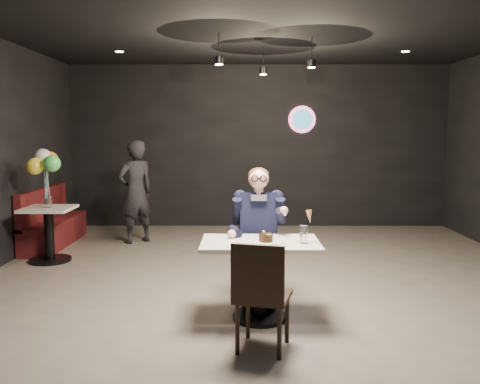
{
  "coord_description": "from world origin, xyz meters",
  "views": [
    {
      "loc": [
        -0.32,
        -5.0,
        1.76
      ],
      "look_at": [
        -0.33,
        0.26,
        1.14
      ],
      "focal_mm": 38.0,
      "sensor_mm": 36.0,
      "label": 1
    }
  ],
  "objects_px": {
    "sundae_glass": "(304,234)",
    "balloon_vase": "(48,201)",
    "seated_man": "(258,233)",
    "booth_bench": "(54,217)",
    "side_table": "(49,233)",
    "chair_far": "(258,257)",
    "passerby": "(136,192)",
    "chair_near": "(263,294)",
    "main_table": "(260,280)"
  },
  "relations": [
    {
      "from": "sundae_glass",
      "to": "balloon_vase",
      "type": "height_order",
      "value": "sundae_glass"
    },
    {
      "from": "seated_man",
      "to": "balloon_vase",
      "type": "height_order",
      "value": "seated_man"
    },
    {
      "from": "booth_bench",
      "to": "side_table",
      "type": "bearing_deg",
      "value": -73.3
    },
    {
      "from": "seated_man",
      "to": "side_table",
      "type": "bearing_deg",
      "value": 150.18
    },
    {
      "from": "seated_man",
      "to": "sundae_glass",
      "type": "xyz_separation_m",
      "value": [
        0.4,
        -0.63,
        0.11
      ]
    },
    {
      "from": "seated_man",
      "to": "booth_bench",
      "type": "xyz_separation_m",
      "value": [
        -3.11,
        2.61,
        -0.27
      ]
    },
    {
      "from": "sundae_glass",
      "to": "chair_far",
      "type": "bearing_deg",
      "value": 122.21
    },
    {
      "from": "seated_man",
      "to": "passerby",
      "type": "relative_size",
      "value": 0.88
    },
    {
      "from": "chair_far",
      "to": "sundae_glass",
      "type": "xyz_separation_m",
      "value": [
        0.4,
        -0.63,
        0.37
      ]
    },
    {
      "from": "sundae_glass",
      "to": "side_table",
      "type": "xyz_separation_m",
      "value": [
        -3.2,
        2.24,
        -0.43
      ]
    },
    {
      "from": "seated_man",
      "to": "booth_bench",
      "type": "distance_m",
      "value": 4.07
    },
    {
      "from": "passerby",
      "to": "seated_man",
      "type": "bearing_deg",
      "value": 85.64
    },
    {
      "from": "chair_near",
      "to": "side_table",
      "type": "bearing_deg",
      "value": 149.95
    },
    {
      "from": "chair_far",
      "to": "balloon_vase",
      "type": "distance_m",
      "value": 3.26
    },
    {
      "from": "side_table",
      "to": "passerby",
      "type": "xyz_separation_m",
      "value": [
        0.94,
        1.22,
        0.42
      ]
    },
    {
      "from": "sundae_glass",
      "to": "booth_bench",
      "type": "bearing_deg",
      "value": 137.26
    },
    {
      "from": "side_table",
      "to": "booth_bench",
      "type": "bearing_deg",
      "value": 106.7
    },
    {
      "from": "balloon_vase",
      "to": "main_table",
      "type": "bearing_deg",
      "value": -37.56
    },
    {
      "from": "chair_near",
      "to": "passerby",
      "type": "bearing_deg",
      "value": 129.94
    },
    {
      "from": "chair_far",
      "to": "side_table",
      "type": "relative_size",
      "value": 1.15
    },
    {
      "from": "chair_near",
      "to": "balloon_vase",
      "type": "xyz_separation_m",
      "value": [
        -2.81,
        2.83,
        0.37
      ]
    },
    {
      "from": "seated_man",
      "to": "chair_far",
      "type": "bearing_deg",
      "value": 90.0
    },
    {
      "from": "side_table",
      "to": "main_table",
      "type": "bearing_deg",
      "value": -37.56
    },
    {
      "from": "seated_man",
      "to": "balloon_vase",
      "type": "distance_m",
      "value": 3.24
    },
    {
      "from": "chair_far",
      "to": "booth_bench",
      "type": "relative_size",
      "value": 0.51
    },
    {
      "from": "seated_man",
      "to": "passerby",
      "type": "distance_m",
      "value": 3.39
    },
    {
      "from": "chair_near",
      "to": "balloon_vase",
      "type": "distance_m",
      "value": 4.0
    },
    {
      "from": "chair_near",
      "to": "booth_bench",
      "type": "relative_size",
      "value": 0.51
    },
    {
      "from": "chair_near",
      "to": "passerby",
      "type": "relative_size",
      "value": 0.56
    },
    {
      "from": "chair_near",
      "to": "booth_bench",
      "type": "height_order",
      "value": "chair_near"
    },
    {
      "from": "side_table",
      "to": "balloon_vase",
      "type": "xyz_separation_m",
      "value": [
        0.0,
        0.0,
        0.43
      ]
    },
    {
      "from": "passerby",
      "to": "booth_bench",
      "type": "bearing_deg",
      "value": -27.98
    },
    {
      "from": "booth_bench",
      "to": "passerby",
      "type": "relative_size",
      "value": 1.1
    },
    {
      "from": "chair_far",
      "to": "passerby",
      "type": "distance_m",
      "value": 3.4
    },
    {
      "from": "booth_bench",
      "to": "passerby",
      "type": "height_order",
      "value": "passerby"
    },
    {
      "from": "balloon_vase",
      "to": "passerby",
      "type": "xyz_separation_m",
      "value": [
        0.94,
        1.22,
        -0.01
      ]
    },
    {
      "from": "chair_far",
      "to": "sundae_glass",
      "type": "distance_m",
      "value": 0.83
    },
    {
      "from": "chair_far",
      "to": "booth_bench",
      "type": "xyz_separation_m",
      "value": [
        -3.11,
        2.61,
        -0.01
      ]
    },
    {
      "from": "seated_man",
      "to": "sundae_glass",
      "type": "relative_size",
      "value": 8.88
    },
    {
      "from": "main_table",
      "to": "balloon_vase",
      "type": "bearing_deg",
      "value": 142.44
    },
    {
      "from": "chair_far",
      "to": "balloon_vase",
      "type": "relative_size",
      "value": 5.77
    },
    {
      "from": "seated_man",
      "to": "booth_bench",
      "type": "relative_size",
      "value": 0.8
    },
    {
      "from": "passerby",
      "to": "main_table",
      "type": "bearing_deg",
      "value": 81.13
    },
    {
      "from": "side_table",
      "to": "balloon_vase",
      "type": "height_order",
      "value": "balloon_vase"
    },
    {
      "from": "seated_man",
      "to": "side_table",
      "type": "xyz_separation_m",
      "value": [
        -2.81,
        1.61,
        -0.32
      ]
    },
    {
      "from": "sundae_glass",
      "to": "passerby",
      "type": "distance_m",
      "value": 4.13
    },
    {
      "from": "chair_far",
      "to": "booth_bench",
      "type": "bearing_deg",
      "value": 139.98
    },
    {
      "from": "chair_far",
      "to": "sundae_glass",
      "type": "height_order",
      "value": "chair_far"
    },
    {
      "from": "main_table",
      "to": "seated_man",
      "type": "distance_m",
      "value": 0.65
    },
    {
      "from": "chair_far",
      "to": "balloon_vase",
      "type": "xyz_separation_m",
      "value": [
        -2.81,
        1.61,
        0.37
      ]
    }
  ]
}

